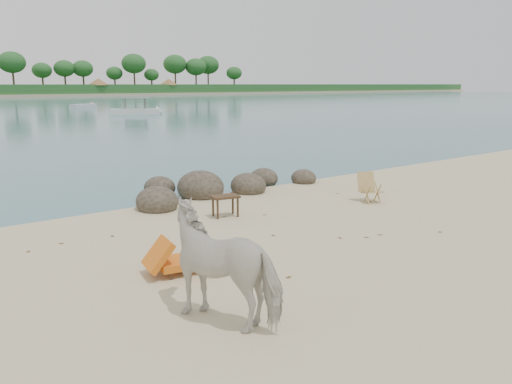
% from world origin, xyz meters
% --- Properties ---
extents(boulders, '(6.32, 2.86, 0.99)m').
position_xyz_m(boulders, '(1.20, 6.16, 0.19)').
color(boulders, '#332C22').
rests_on(boulders, ground).
extents(cow, '(1.56, 2.04, 1.57)m').
position_xyz_m(cow, '(-2.78, -0.67, 0.79)').
color(cow, silver).
rests_on(cow, ground).
extents(side_table, '(0.71, 0.53, 0.52)m').
position_xyz_m(side_table, '(0.09, 3.78, 0.26)').
color(side_table, '#322214').
rests_on(side_table, ground).
extents(lounge_chair, '(1.87, 0.91, 0.54)m').
position_xyz_m(lounge_chair, '(-2.19, 1.12, 0.27)').
color(lounge_chair, orange).
rests_on(lounge_chair, ground).
extents(deck_chair, '(0.70, 0.73, 0.81)m').
position_xyz_m(deck_chair, '(4.11, 2.66, 0.40)').
color(deck_chair, tan).
rests_on(deck_chair, ground).
extents(boat_mid, '(5.83, 4.12, 2.90)m').
position_xyz_m(boat_mid, '(16.00, 46.04, 1.45)').
color(boat_mid, silver).
rests_on(boat_mid, water).
extents(boat_far, '(4.81, 3.61, 0.58)m').
position_xyz_m(boat_far, '(16.58, 65.35, 0.29)').
color(boat_far, '#BBBCB7').
rests_on(boat_far, water).
extents(dead_leaves, '(8.63, 7.29, 0.00)m').
position_xyz_m(dead_leaves, '(0.46, 1.47, 0.01)').
color(dead_leaves, brown).
rests_on(dead_leaves, ground).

